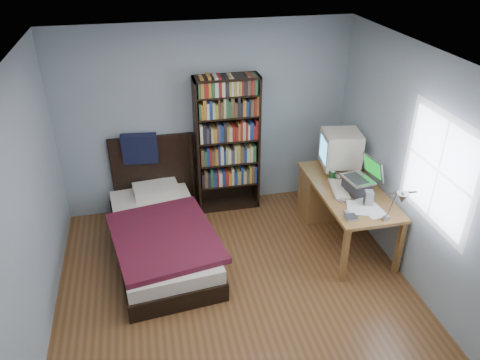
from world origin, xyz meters
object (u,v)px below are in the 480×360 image
(keyboard, at_px, (339,189))
(bed, at_px, (161,232))
(speaker, at_px, (369,198))
(soda_can, at_px, (332,176))
(laptop, at_px, (359,183))
(bookshelf, at_px, (227,145))
(desk_lamp, at_px, (400,200))
(crt_monitor, at_px, (340,149))
(desk, at_px, (332,193))

(keyboard, relative_size, bed, 0.21)
(speaker, xyz_separation_m, soda_can, (-0.17, 0.63, -0.03))
(laptop, height_order, bookshelf, bookshelf)
(desk_lamp, xyz_separation_m, bed, (-2.23, 1.33, -0.96))
(bookshelf, height_order, bed, bookshelf)
(bed, bearing_deg, speaker, -15.92)
(keyboard, bearing_deg, crt_monitor, 80.09)
(desk_lamp, bearing_deg, desk, 89.72)
(desk, bearing_deg, crt_monitor, 34.88)
(desk, xyz_separation_m, crt_monitor, (0.05, 0.03, 0.61))
(desk, relative_size, bed, 0.72)
(laptop, bearing_deg, soda_can, 118.20)
(desk_lamp, xyz_separation_m, keyboard, (-0.12, 1.05, -0.47))
(desk, height_order, bookshelf, bookshelf)
(desk, distance_m, crt_monitor, 0.62)
(desk, relative_size, crt_monitor, 2.96)
(desk_lamp, bearing_deg, bookshelf, 120.37)
(desk, bearing_deg, desk_lamp, -90.28)
(keyboard, height_order, bed, bed)
(bookshelf, relative_size, bed, 0.85)
(desk_lamp, distance_m, speaker, 0.79)
(keyboard, distance_m, bookshelf, 1.58)
(soda_can, bearing_deg, laptop, -61.80)
(desk, bearing_deg, speaker, -86.02)
(laptop, bearing_deg, keyboard, 157.39)
(desk, relative_size, soda_can, 13.69)
(crt_monitor, bearing_deg, desk, -145.12)
(bookshelf, bearing_deg, laptop, -41.44)
(crt_monitor, distance_m, bed, 2.43)
(desk, distance_m, bed, 2.25)
(soda_can, bearing_deg, keyboard, -94.04)
(bed, bearing_deg, bookshelf, 39.53)
(keyboard, distance_m, speaker, 0.42)
(keyboard, xyz_separation_m, bed, (-2.11, 0.28, -0.49))
(desk, relative_size, keyboard, 3.50)
(desk_lamp, height_order, keyboard, desk_lamp)
(desk, height_order, laptop, laptop)
(speaker, bearing_deg, desk_lamp, -80.37)
(desk, relative_size, speaker, 8.88)
(keyboard, bearing_deg, laptop, -11.87)
(soda_can, relative_size, bookshelf, 0.06)
(desk_lamp, bearing_deg, soda_can, 94.64)
(soda_can, bearing_deg, bed, 179.26)
(crt_monitor, relative_size, keyboard, 1.18)
(speaker, relative_size, bed, 0.08)
(desk_lamp, bearing_deg, keyboard, 96.74)
(laptop, height_order, desk_lamp, desk_lamp)
(laptop, relative_size, keyboard, 0.98)
(crt_monitor, bearing_deg, bookshelf, 155.08)
(desk, relative_size, bookshelf, 0.85)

